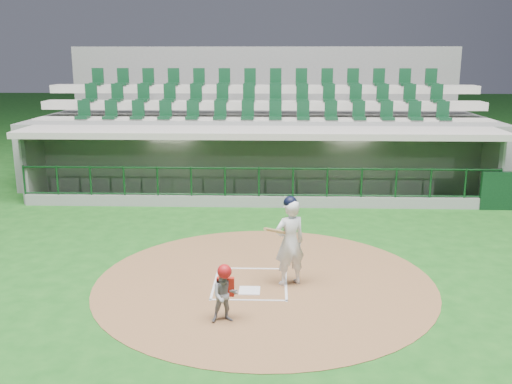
# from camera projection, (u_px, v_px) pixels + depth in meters

# --- Properties ---
(ground) EXTENTS (120.00, 120.00, 0.00)m
(ground) POSITION_uv_depth(u_px,v_px,m) (251.00, 278.00, 12.33)
(ground) COLOR #164E16
(ground) RESTS_ON ground
(dirt_circle) EXTENTS (7.20, 7.20, 0.01)m
(dirt_circle) POSITION_uv_depth(u_px,v_px,m) (265.00, 282.00, 12.13)
(dirt_circle) COLOR brown
(dirt_circle) RESTS_ON ground
(home_plate) EXTENTS (0.43, 0.43, 0.02)m
(home_plate) POSITION_uv_depth(u_px,v_px,m) (250.00, 291.00, 11.65)
(home_plate) COLOR white
(home_plate) RESTS_ON dirt_circle
(batter_box_chalk) EXTENTS (1.55, 1.80, 0.01)m
(batter_box_chalk) POSITION_uv_depth(u_px,v_px,m) (250.00, 283.00, 12.04)
(batter_box_chalk) COLOR silver
(batter_box_chalk) RESTS_ON ground
(dugout_structure) EXTENTS (16.40, 3.70, 3.00)m
(dugout_structure) POSITION_uv_depth(u_px,v_px,m) (262.00, 166.00, 19.72)
(dugout_structure) COLOR gray
(dugout_structure) RESTS_ON ground
(seating_deck) EXTENTS (17.00, 6.72, 5.15)m
(seating_deck) POSITION_uv_depth(u_px,v_px,m) (263.00, 140.00, 22.59)
(seating_deck) COLOR slate
(seating_deck) RESTS_ON ground
(batter) EXTENTS (0.93, 0.98, 1.91)m
(batter) POSITION_uv_depth(u_px,v_px,m) (290.00, 241.00, 11.79)
(batter) COLOR silver
(batter) RESTS_ON dirt_circle
(catcher) EXTENTS (0.57, 0.48, 1.09)m
(catcher) POSITION_uv_depth(u_px,v_px,m) (225.00, 293.00, 10.21)
(catcher) COLOR gray
(catcher) RESTS_ON dirt_circle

